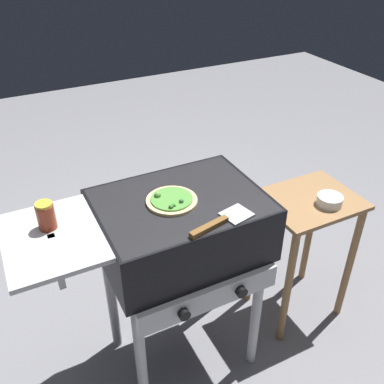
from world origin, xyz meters
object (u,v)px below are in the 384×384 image
pizza_veggie (171,200)px  prep_table (304,232)px  topping_bowl_near (330,201)px  grill (178,231)px  spatula (221,222)px  sauce_jar (46,216)px

pizza_veggie → prep_table: 0.80m
prep_table → topping_bowl_near: (0.04, -0.08, 0.22)m
prep_table → topping_bowl_near: size_ratio=6.16×
pizza_veggie → prep_table: bearing=-0.0°
pizza_veggie → grill: bearing=-11.7°
pizza_veggie → spatula: size_ratio=0.72×
topping_bowl_near → sauce_jar: bearing=174.0°
spatula → topping_bowl_near: 0.68m
spatula → prep_table: (0.60, 0.20, -0.40)m
grill → spatula: (0.08, -0.19, 0.15)m
spatula → prep_table: 0.74m
sauce_jar → prep_table: size_ratio=0.14×
grill → topping_bowl_near: size_ratio=8.39×
pizza_veggie → prep_table: size_ratio=0.27×
sauce_jar → topping_bowl_near: (1.18, -0.12, -0.22)m
sauce_jar → spatula: size_ratio=0.38×
prep_table → spatula: bearing=-161.8°
pizza_veggie → spatula: 0.22m
sauce_jar → prep_table: (1.14, -0.05, -0.44)m
grill → sauce_jar: sauce_jar is taller
sauce_jar → prep_table: sauce_jar is taller
sauce_jar → prep_table: 1.22m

